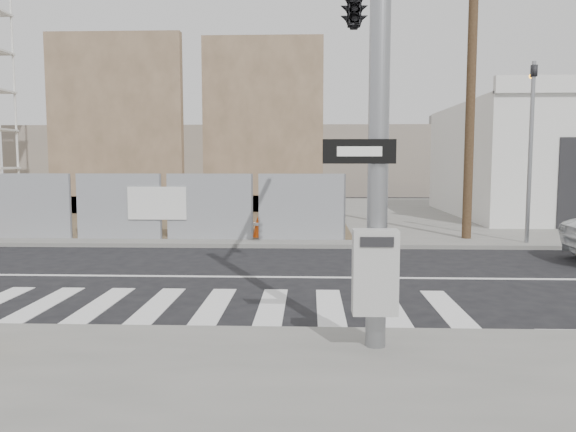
{
  "coord_description": "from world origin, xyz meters",
  "views": [
    {
      "loc": [
        1.64,
        -11.9,
        2.5
      ],
      "look_at": [
        1.21,
        -0.7,
        1.4
      ],
      "focal_mm": 35.0,
      "sensor_mm": 36.0,
      "label": 1
    }
  ],
  "objects": [
    {
      "name": "ground",
      "position": [
        0.0,
        0.0,
        0.0
      ],
      "size": [
        100.0,
        100.0,
        0.0
      ],
      "primitive_type": "plane",
      "color": "black",
      "rests_on": "ground"
    },
    {
      "name": "sidewalk_far",
      "position": [
        0.0,
        14.0,
        0.06
      ],
      "size": [
        50.0,
        20.0,
        0.12
      ],
      "primitive_type": "cube",
      "color": "slate",
      "rests_on": "ground"
    },
    {
      "name": "signal_pole",
      "position": [
        2.49,
        -2.05,
        4.78
      ],
      "size": [
        0.96,
        5.87,
        7.0
      ],
      "color": "gray",
      "rests_on": "sidewalk_near"
    },
    {
      "name": "far_signal_pole",
      "position": [
        8.0,
        4.6,
        3.48
      ],
      "size": [
        0.16,
        0.2,
        5.6
      ],
      "color": "gray",
      "rests_on": "sidewalk_far"
    },
    {
      "name": "concrete_wall_left",
      "position": [
        -7.0,
        13.08,
        3.38
      ],
      "size": [
        6.0,
        1.3,
        8.0
      ],
      "color": "brown",
      "rests_on": "sidewalk_far"
    },
    {
      "name": "concrete_wall_right",
      "position": [
        -0.5,
        14.08,
        3.38
      ],
      "size": [
        5.5,
        1.3,
        8.0
      ],
      "color": "brown",
      "rests_on": "sidewalk_far"
    },
    {
      "name": "utility_pole_right",
      "position": [
        6.5,
        5.5,
        5.2
      ],
      "size": [
        1.6,
        0.28,
        10.0
      ],
      "color": "#4D3924",
      "rests_on": "sidewalk_far"
    },
    {
      "name": "traffic_cone_d",
      "position": [
        0.04,
        5.23,
        0.46
      ],
      "size": [
        0.36,
        0.36,
        0.69
      ],
      "rotation": [
        0.0,
        0.0,
        0.02
      ],
      "color": "#FF520D",
      "rests_on": "sidewalk_far"
    }
  ]
}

